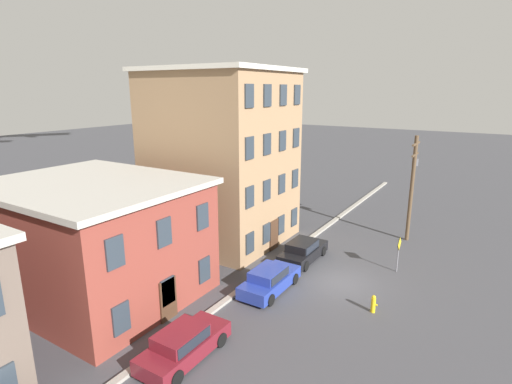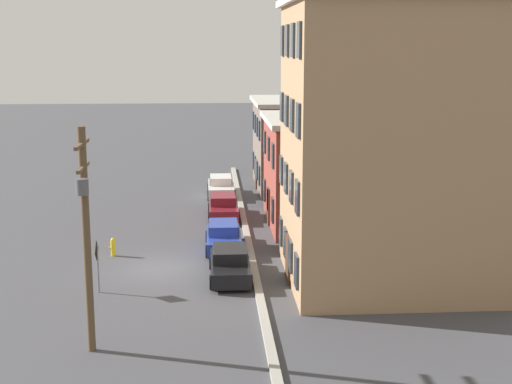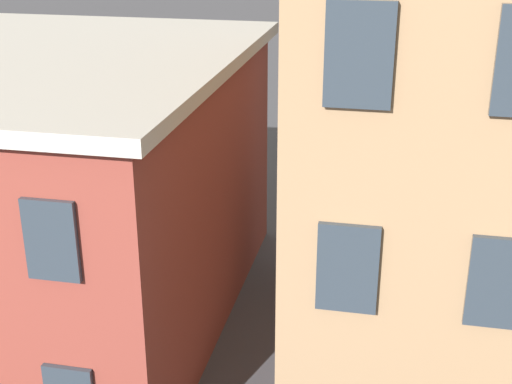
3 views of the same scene
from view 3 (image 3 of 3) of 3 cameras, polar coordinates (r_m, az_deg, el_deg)
apartment_midblock at (r=17.90m, az=-16.11°, el=0.39°), size 9.12×11.10×6.52m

